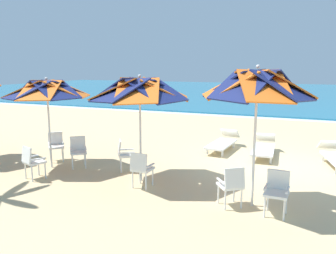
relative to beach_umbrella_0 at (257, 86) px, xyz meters
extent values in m
plane|color=#D3B784|center=(-0.09, 2.84, -2.47)|extent=(80.00, 80.00, 0.00)
cube|color=teal|center=(-0.09, 30.78, -2.42)|extent=(80.00, 36.00, 0.10)
cube|color=white|center=(-0.09, 12.48, -2.46)|extent=(80.00, 0.70, 0.01)
cylinder|color=silver|center=(0.00, 0.00, -1.31)|extent=(0.05, 0.05, 2.30)
cube|color=orange|center=(0.50, 0.21, 0.03)|extent=(1.23, 1.16, 0.58)
cube|color=navy|center=(0.21, 0.50, 0.03)|extent=(1.17, 1.19, 0.58)
cube|color=orange|center=(-0.21, 0.50, 0.03)|extent=(1.16, 1.23, 0.58)
cube|color=navy|center=(-0.50, 0.21, 0.03)|extent=(1.19, 1.17, 0.58)
cube|color=orange|center=(-0.50, -0.21, 0.03)|extent=(1.23, 1.16, 0.58)
cube|color=navy|center=(-0.21, -0.50, 0.03)|extent=(1.17, 1.19, 0.58)
cube|color=orange|center=(0.21, -0.50, 0.03)|extent=(1.16, 1.23, 0.58)
cube|color=navy|center=(0.50, -0.21, 0.03)|extent=(1.19, 1.17, 0.58)
sphere|color=silver|center=(0.00, 0.00, 0.37)|extent=(0.08, 0.08, 0.08)
cube|color=white|center=(-0.42, -0.19, -2.03)|extent=(0.62, 0.62, 0.05)
cube|color=white|center=(-0.30, -0.35, -1.80)|extent=(0.39, 0.33, 0.40)
cube|color=white|center=(-0.58, -0.31, -1.92)|extent=(0.27, 0.34, 0.03)
cube|color=white|center=(-0.27, -0.07, -1.92)|extent=(0.27, 0.34, 0.03)
cylinder|color=white|center=(-0.67, -0.15, -2.26)|extent=(0.04, 0.04, 0.41)
cylinder|color=white|center=(-0.39, 0.06, -2.26)|extent=(0.04, 0.04, 0.41)
cylinder|color=white|center=(-0.46, -0.43, -2.26)|extent=(0.04, 0.04, 0.41)
cylinder|color=white|center=(-0.18, -0.22, -2.26)|extent=(0.04, 0.04, 0.41)
cube|color=white|center=(0.49, -0.30, -2.03)|extent=(0.46, 0.46, 0.05)
cube|color=white|center=(0.50, -0.10, -1.80)|extent=(0.42, 0.11, 0.40)
cube|color=white|center=(0.69, -0.31, -1.92)|extent=(0.06, 0.40, 0.03)
cube|color=white|center=(0.29, -0.29, -1.92)|extent=(0.06, 0.40, 0.03)
cylinder|color=white|center=(0.66, -0.49, -2.26)|extent=(0.04, 0.04, 0.41)
cylinder|color=white|center=(0.31, -0.47, -2.26)|extent=(0.04, 0.04, 0.41)
cylinder|color=white|center=(0.68, -0.13, -2.26)|extent=(0.04, 0.04, 0.41)
cylinder|color=white|center=(0.32, -0.12, -2.26)|extent=(0.04, 0.04, 0.41)
cylinder|color=silver|center=(-2.84, 0.54, -1.40)|extent=(0.05, 0.05, 2.14)
cube|color=orange|center=(-2.28, 0.76, -0.16)|extent=(1.37, 1.32, 0.55)
cube|color=navy|center=(-2.61, 1.09, -0.16)|extent=(1.31, 1.41, 0.55)
cube|color=orange|center=(-3.07, 1.09, -0.16)|extent=(1.32, 1.37, 0.55)
cube|color=navy|center=(-3.39, 0.76, -0.16)|extent=(1.41, 1.31, 0.55)
cube|color=orange|center=(-3.39, 0.31, -0.16)|extent=(1.37, 1.32, 0.55)
cube|color=navy|center=(-3.07, -0.02, -0.16)|extent=(1.31, 1.41, 0.55)
cube|color=orange|center=(-2.61, -0.02, -0.16)|extent=(1.32, 1.37, 0.55)
cube|color=navy|center=(-2.28, 0.31, -0.16)|extent=(1.41, 1.31, 0.55)
sphere|color=silver|center=(-2.84, 0.54, 0.14)|extent=(0.08, 0.08, 0.08)
cube|color=white|center=(-3.56, 1.13, -2.03)|extent=(0.61, 0.61, 0.05)
cube|color=white|center=(-3.73, 1.02, -1.80)|extent=(0.31, 0.40, 0.40)
cube|color=white|center=(-3.67, 1.30, -1.92)|extent=(0.35, 0.25, 0.03)
cube|color=white|center=(-3.45, 0.96, -1.92)|extent=(0.35, 0.25, 0.03)
cylinder|color=white|center=(-3.51, 1.37, -2.26)|extent=(0.04, 0.04, 0.41)
cylinder|color=white|center=(-3.32, 1.08, -2.26)|extent=(0.04, 0.04, 0.41)
cylinder|color=white|center=(-3.81, 1.18, -2.26)|extent=(0.04, 0.04, 0.41)
cylinder|color=white|center=(-3.62, 0.88, -2.26)|extent=(0.04, 0.04, 0.41)
cube|color=white|center=(-2.59, 0.14, -2.03)|extent=(0.45, 0.45, 0.05)
cube|color=white|center=(-2.59, -0.06, -1.80)|extent=(0.42, 0.11, 0.40)
cube|color=white|center=(-2.79, 0.15, -1.92)|extent=(0.05, 0.40, 0.03)
cube|color=white|center=(-2.39, 0.14, -1.92)|extent=(0.05, 0.40, 0.03)
cylinder|color=white|center=(-2.76, 0.32, -2.26)|extent=(0.04, 0.04, 0.41)
cylinder|color=white|center=(-2.41, 0.31, -2.26)|extent=(0.04, 0.04, 0.41)
cylinder|color=white|center=(-2.77, -0.03, -2.26)|extent=(0.04, 0.04, 0.41)
cylinder|color=white|center=(-2.42, -0.04, -2.26)|extent=(0.04, 0.04, 0.41)
cylinder|color=silver|center=(-5.71, 0.58, -1.42)|extent=(0.05, 0.05, 2.09)
cube|color=orange|center=(-5.20, 0.79, -0.24)|extent=(1.29, 1.23, 0.48)
cube|color=navy|center=(-5.50, 1.09, -0.24)|extent=(1.22, 1.30, 0.48)
cube|color=orange|center=(-5.93, 1.09, -0.24)|extent=(1.23, 1.29, 0.48)
cube|color=navy|center=(-6.23, 0.79, -0.24)|extent=(1.30, 1.22, 0.48)
cube|color=orange|center=(-6.23, 0.37, -0.24)|extent=(1.29, 1.23, 0.48)
cube|color=navy|center=(-5.93, 0.07, -0.24)|extent=(1.22, 1.30, 0.48)
cube|color=orange|center=(-5.50, 0.07, -0.24)|extent=(1.23, 1.29, 0.48)
cube|color=navy|center=(-5.20, 0.37, -0.24)|extent=(1.30, 1.22, 0.48)
sphere|color=silver|center=(-5.71, 0.58, 0.04)|extent=(0.08, 0.08, 0.08)
cube|color=white|center=(-5.39, -0.37, -2.03)|extent=(0.56, 0.56, 0.05)
cube|color=white|center=(-5.46, -0.56, -1.80)|extent=(0.43, 0.23, 0.40)
cube|color=white|center=(-5.58, -0.31, -1.92)|extent=(0.17, 0.39, 0.03)
cube|color=white|center=(-5.20, -0.44, -1.92)|extent=(0.17, 0.39, 0.03)
cylinder|color=white|center=(-5.50, -0.15, -2.26)|extent=(0.04, 0.04, 0.41)
cylinder|color=white|center=(-5.17, -0.27, -2.26)|extent=(0.04, 0.04, 0.41)
cylinder|color=white|center=(-5.62, -0.48, -2.26)|extent=(0.04, 0.04, 0.41)
cylinder|color=white|center=(-5.29, -0.60, -2.26)|extent=(0.04, 0.04, 0.41)
cube|color=white|center=(-6.02, 1.17, -2.03)|extent=(0.62, 0.62, 0.05)
cube|color=white|center=(-6.16, 1.31, -1.80)|extent=(0.37, 0.36, 0.40)
cube|color=white|center=(-5.88, 1.30, -1.92)|extent=(0.30, 0.31, 0.03)
cube|color=white|center=(-6.17, 1.03, -1.92)|extent=(0.30, 0.31, 0.03)
cylinder|color=white|center=(-5.78, 1.16, -2.26)|extent=(0.04, 0.04, 0.41)
cylinder|color=white|center=(-6.03, 0.92, -2.26)|extent=(0.04, 0.04, 0.41)
cylinder|color=white|center=(-6.02, 1.41, -2.26)|extent=(0.04, 0.04, 0.41)
cylinder|color=white|center=(-6.27, 1.17, -2.26)|extent=(0.04, 0.04, 0.41)
cube|color=white|center=(-4.98, 0.87, -2.03)|extent=(0.62, 0.62, 0.05)
cube|color=white|center=(-5.11, 1.02, -1.80)|extent=(0.38, 0.34, 0.40)
cube|color=white|center=(-4.83, 0.99, -1.92)|extent=(0.28, 0.33, 0.03)
cube|color=white|center=(-5.13, 0.74, -1.92)|extent=(0.28, 0.33, 0.03)
cylinder|color=white|center=(-4.73, 0.84, -2.26)|extent=(0.04, 0.04, 0.41)
cylinder|color=white|center=(-5.00, 0.62, -2.26)|extent=(0.04, 0.04, 0.41)
cylinder|color=white|center=(-4.96, 1.11, -2.26)|extent=(0.04, 0.04, 0.41)
cylinder|color=white|center=(-5.23, 0.89, -2.26)|extent=(0.04, 0.04, 0.41)
cube|color=white|center=(1.60, 4.66, -2.03)|extent=(0.70, 0.61, 0.36)
cube|color=white|center=(1.74, 2.96, -2.36)|extent=(0.06, 0.06, 0.22)
cube|color=white|center=(1.44, 4.20, -2.36)|extent=(0.06, 0.06, 0.22)
cube|color=white|center=(-0.29, 3.97, -2.22)|extent=(0.75, 1.74, 0.06)
cube|color=white|center=(-0.35, 5.02, -2.03)|extent=(0.64, 0.52, 0.36)
cube|color=white|center=(0.01, 3.35, -2.36)|extent=(0.06, 0.06, 0.22)
cube|color=white|center=(-0.50, 3.32, -2.36)|extent=(0.06, 0.06, 0.22)
cube|color=white|center=(-0.07, 4.62, -2.36)|extent=(0.06, 0.06, 0.22)
cube|color=white|center=(-0.58, 4.59, -2.36)|extent=(0.06, 0.06, 0.22)
cube|color=white|center=(-1.71, 4.23, -2.22)|extent=(0.76, 1.74, 0.06)
cube|color=white|center=(-1.63, 5.28, -2.03)|extent=(0.64, 0.52, 0.36)
cube|color=white|center=(-1.50, 3.57, -2.36)|extent=(0.06, 0.06, 0.22)
cube|color=white|center=(-2.01, 3.61, -2.36)|extent=(0.06, 0.06, 0.22)
cube|color=white|center=(-1.41, 4.85, -2.36)|extent=(0.06, 0.06, 0.22)
cube|color=white|center=(-1.92, 4.88, -2.36)|extent=(0.06, 0.06, 0.22)
camera|label=1|loc=(0.98, -6.85, 0.39)|focal=36.75mm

